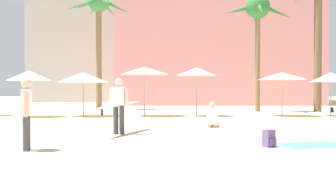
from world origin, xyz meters
TOP-DOWN VIEW (x-y plane):
  - ground at (0.00, 0.00)m, footprint 120.00×120.00m
  - hotel_pink at (3.28, 31.22)m, footprint 17.06×11.14m
  - palm_tree_center at (-5.40, 19.95)m, footprint 4.19×3.85m
  - palm_tree_right at (4.56, 17.80)m, footprint 4.09×4.03m
  - cafe_umbrella_1 at (-1.96, 13.84)m, footprint 2.50×2.50m
  - cafe_umbrella_2 at (5.02, 13.93)m, footprint 2.48×2.48m
  - cafe_umbrella_3 at (7.48, 13.94)m, footprint 2.06×2.06m
  - cafe_umbrella_4 at (-7.61, 13.20)m, footprint 2.20×2.20m
  - cafe_umbrella_6 at (0.68, 13.79)m, footprint 2.01×2.01m
  - cafe_umbrella_7 at (-5.06, 13.73)m, footprint 2.62×2.62m
  - beach_towel at (2.98, 3.36)m, footprint 1.89×1.49m
  - backpack at (1.84, 3.01)m, footprint 0.35×0.35m
  - person_far_right at (-2.17, 5.79)m, footprint 1.23×3.08m
  - person_near_left at (-3.83, 2.37)m, footprint 0.32×0.60m
  - person_mid_center at (0.95, 7.99)m, footprint 0.55×0.96m

SIDE VIEW (x-z plane):
  - ground at x=0.00m, z-range 0.00..0.00m
  - beach_towel at x=2.98m, z-range 0.00..0.01m
  - backpack at x=1.84m, z-range -0.01..0.41m
  - person_mid_center at x=0.95m, z-range -0.14..0.80m
  - person_near_left at x=-3.83m, z-range 0.08..1.73m
  - person_far_right at x=-2.17m, z-range 0.06..1.79m
  - cafe_umbrella_7 at x=-5.06m, z-range 0.85..3.06m
  - cafe_umbrella_3 at x=7.48m, z-range 0.86..3.07m
  - cafe_umbrella_2 at x=5.02m, z-range 0.92..3.13m
  - cafe_umbrella_4 at x=-7.61m, z-range 0.89..3.17m
  - cafe_umbrella_6 at x=0.68m, z-range 1.02..3.48m
  - cafe_umbrella_1 at x=-1.96m, z-range 1.05..3.54m
  - palm_tree_right at x=4.56m, z-range 2.32..9.34m
  - palm_tree_center at x=-5.40m, z-range 2.38..10.19m
  - hotel_pink at x=3.28m, z-range 0.00..13.96m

